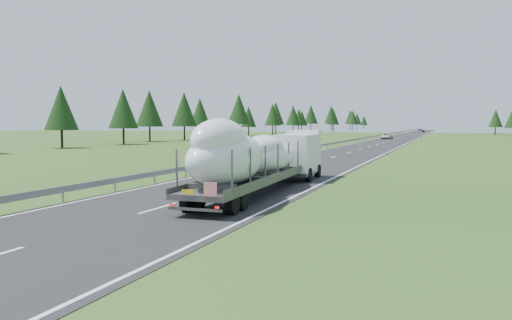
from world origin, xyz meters
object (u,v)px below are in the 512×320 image
(boat_truck, at_px, (259,156))
(distant_van, at_px, (387,136))
(highway_sign, at_px, (422,134))
(distant_car_blue, at_px, (420,129))
(distant_car_dark, at_px, (423,131))

(boat_truck, xyz_separation_m, distant_van, (-4.48, 98.22, -1.30))
(highway_sign, bearing_deg, distant_van, 110.74)
(highway_sign, xyz_separation_m, distant_car_blue, (-10.13, 193.15, -1.03))
(distant_car_dark, relative_size, distant_car_blue, 0.79)
(highway_sign, distance_m, boat_truck, 74.00)
(boat_truck, xyz_separation_m, distant_car_dark, (-1.07, 203.26, -1.37))
(highway_sign, bearing_deg, boat_truck, -93.68)
(distant_car_blue, bearing_deg, distant_car_dark, -87.81)
(distant_car_blue, bearing_deg, distant_van, -91.38)
(distant_van, distance_m, distant_car_blue, 168.79)
(distant_car_blue, bearing_deg, boat_truck, -90.53)
(highway_sign, distance_m, distant_car_blue, 193.42)
(distant_van, xyz_separation_m, distant_car_blue, (-0.90, 168.78, 0.07))
(highway_sign, xyz_separation_m, distant_car_dark, (-5.82, 129.42, -1.17))
(boat_truck, height_order, distant_car_dark, boat_truck)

